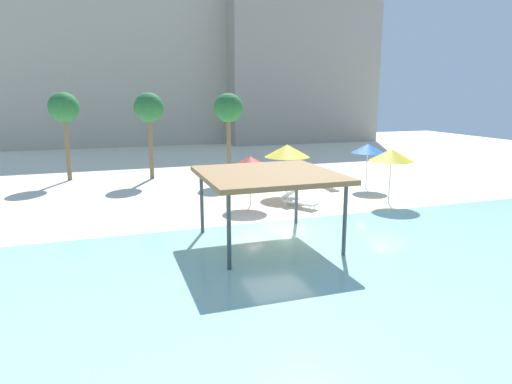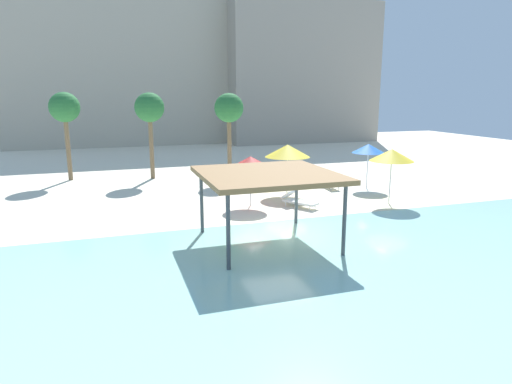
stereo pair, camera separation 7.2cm
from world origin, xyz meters
name	(u,v)px [view 2 (the right image)]	position (x,y,z in m)	size (l,w,h in m)	color
ground_plane	(277,233)	(0.00, 0.00, 0.00)	(80.00, 80.00, 0.00)	beige
lagoon_water	(341,283)	(0.00, -5.25, 0.02)	(44.00, 13.50, 0.04)	#99D1C6
shade_pavilion	(268,176)	(-0.84, -1.13, 2.58)	(4.82, 4.82, 2.73)	#42474C
beach_umbrella_blue_0	(368,149)	(8.27, 6.60, 2.36)	(1.92, 1.92, 2.63)	silver
beach_umbrella_yellow_2	(392,155)	(7.23, 2.83, 2.51)	(2.21, 2.21, 2.81)	silver
beach_umbrella_yellow_3	(288,151)	(3.11, 6.58, 2.44)	(2.50, 2.50, 2.78)	silver
beach_umbrella_red_4	(250,162)	(0.35, 4.68, 2.21)	(2.11, 2.11, 2.50)	silver
lounge_chair_0	(297,200)	(2.48, 3.68, 0.33)	(1.52, 1.92, 0.74)	white
lounge_chair_2	(329,182)	(6.15, 7.35, 0.33)	(0.75, 1.94, 0.74)	white
palm_tree_0	(65,109)	(-8.74, 14.84, 4.56)	(1.90, 1.90, 5.63)	brown
palm_tree_1	(150,109)	(-3.59, 13.69, 4.54)	(1.90, 1.90, 5.60)	brown
palm_tree_2	(229,110)	(1.35, 12.41, 4.50)	(1.90, 1.90, 5.56)	brown
hotel_block_0	(121,66)	(-4.27, 37.62, 8.47)	(23.98, 9.92, 16.93)	#B2A893
hotel_block_1	(292,74)	(15.35, 34.97, 7.77)	(17.28, 11.13, 15.55)	#9E9384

